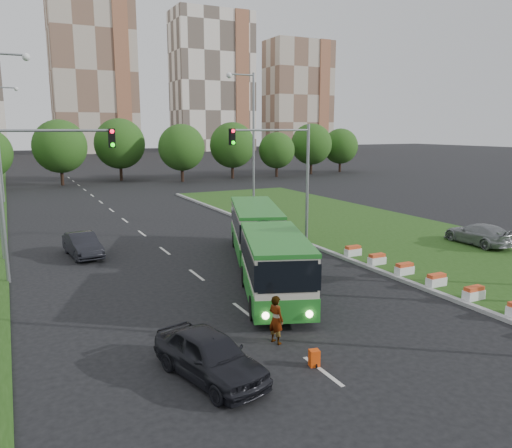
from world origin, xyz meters
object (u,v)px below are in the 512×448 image
pedestrian (276,320)px  car_median (479,234)px  traffic_mast_median (287,165)px  shopping_trolley (314,358)px  car_left_near (210,355)px  traffic_mast_left (35,176)px  car_left_far (83,245)px  articulated_bus (258,244)px

pedestrian → car_median: bearing=-86.1°
traffic_mast_median → shopping_trolley: size_ratio=14.25×
car_left_near → traffic_mast_left: bearing=91.7°
traffic_mast_left → shopping_trolley: 17.08m
car_left_far → car_median: (23.79, -8.96, 0.14)m
traffic_mast_median → car_left_far: size_ratio=1.83×
car_median → pedestrian: pedestrian is taller
traffic_mast_left → car_left_far: bearing=56.9°
car_left_near → pedestrian: pedestrian is taller
car_median → pedestrian: size_ratio=2.71×
car_left_near → shopping_trolley: bearing=-27.8°
traffic_mast_median → shopping_trolley: traffic_mast_median is taller
traffic_mast_median → articulated_bus: 7.89m
articulated_bus → shopping_trolley: size_ratio=29.10×
car_median → car_left_near: bearing=24.5°
traffic_mast_left → articulated_bus: size_ratio=0.49×
pedestrian → car_left_far: bearing=-1.3°
articulated_bus → car_left_near: 11.65m
traffic_mast_left → articulated_bus: traffic_mast_left is taller
car_median → pedestrian: bearing=24.1°
traffic_mast_median → car_median: (11.14, -6.12, -4.49)m
traffic_mast_median → car_left_near: 19.10m
car_left_far → car_left_near: bearing=-91.6°
traffic_mast_left → pedestrian: size_ratio=4.44×
traffic_mast_median → traffic_mast_left: bearing=-176.2°
traffic_mast_median → articulated_bus: (-4.68, -5.16, -3.70)m
traffic_mast_left → traffic_mast_median: bearing=3.8°
car_left_near → traffic_mast_median: bearing=38.5°
articulated_bus → pedestrian: bearing=-91.8°
car_left_far → car_median: size_ratio=0.90×
articulated_bus → car_left_near: bearing=-103.5°
car_median → shopping_trolley: size_ratio=8.70×
articulated_bus → pedestrian: (-3.42, -8.26, -0.75)m
car_left_far → traffic_mast_left: bearing=-129.4°
pedestrian → traffic_mast_median: bearing=-48.0°
pedestrian → traffic_mast_left: bearing=12.7°
traffic_mast_left → pedestrian: (7.06, -12.42, -4.45)m
traffic_mast_left → car_median: traffic_mast_left is taller
car_left_far → pedestrian: size_ratio=2.43×
car_left_far → shopping_trolley: 19.04m
shopping_trolley → traffic_mast_median: bearing=74.6°
pedestrian → car_left_near: bearing=96.7°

